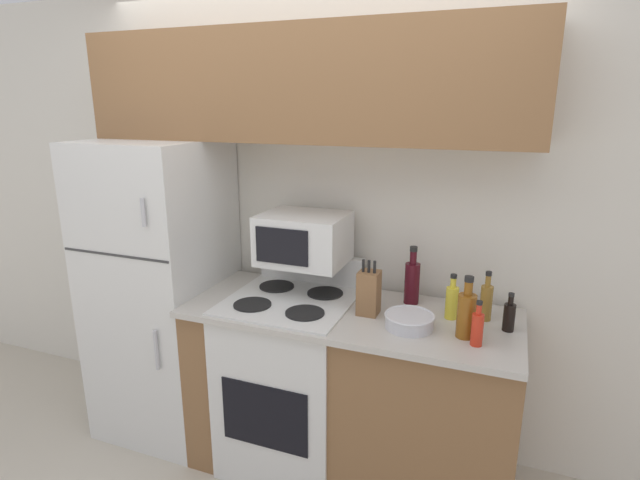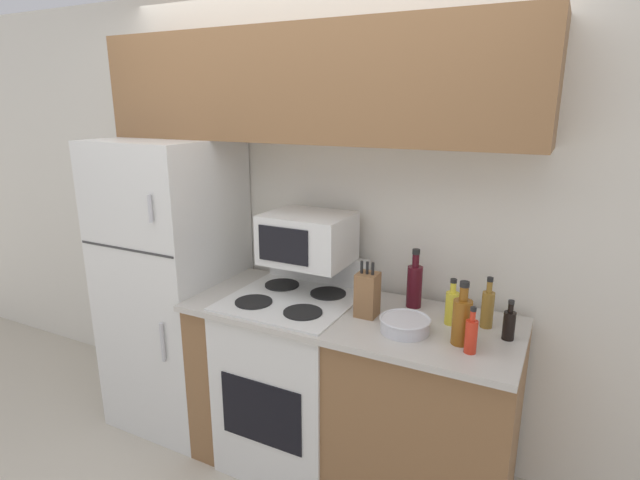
{
  "view_description": "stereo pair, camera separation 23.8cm",
  "coord_description": "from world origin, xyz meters",
  "px_view_note": "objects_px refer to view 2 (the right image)",
  "views": [
    {
      "loc": [
        1.03,
        -1.88,
        1.93
      ],
      "look_at": [
        0.19,
        0.28,
        1.29
      ],
      "focal_mm": 28.0,
      "sensor_mm": 36.0,
      "label": 1
    },
    {
      "loc": [
        1.25,
        -1.79,
        1.93
      ],
      "look_at": [
        0.19,
        0.28,
        1.29
      ],
      "focal_mm": 28.0,
      "sensor_mm": 36.0,
      "label": 2
    }
  ],
  "objects_px": {
    "stove": "(293,376)",
    "bottle_hot_sauce": "(471,335)",
    "bottle_wine_red": "(414,284)",
    "bowl": "(405,324)",
    "bottle_cooking_spray": "(452,306)",
    "refrigerator": "(175,285)",
    "bottle_vinegar": "(488,308)",
    "microwave": "(308,238)",
    "bottle_whiskey": "(462,320)",
    "bottle_soy_sauce": "(509,324)",
    "knife_block": "(367,294)"
  },
  "relations": [
    {
      "from": "knife_block",
      "to": "bottle_whiskey",
      "type": "xyz_separation_m",
      "value": [
        0.46,
        -0.09,
        0.0
      ]
    },
    {
      "from": "microwave",
      "to": "bottle_wine_red",
      "type": "xyz_separation_m",
      "value": [
        0.56,
        0.07,
        -0.19
      ]
    },
    {
      "from": "refrigerator",
      "to": "bottle_vinegar",
      "type": "xyz_separation_m",
      "value": [
        1.79,
        0.09,
        0.16
      ]
    },
    {
      "from": "stove",
      "to": "bowl",
      "type": "bearing_deg",
      "value": -8.46
    },
    {
      "from": "microwave",
      "to": "bottle_wine_red",
      "type": "relative_size",
      "value": 1.47
    },
    {
      "from": "knife_block",
      "to": "bottle_hot_sauce",
      "type": "relative_size",
      "value": 1.37
    },
    {
      "from": "bottle_cooking_spray",
      "to": "bottle_vinegar",
      "type": "height_order",
      "value": "bottle_vinegar"
    },
    {
      "from": "refrigerator",
      "to": "stove",
      "type": "xyz_separation_m",
      "value": [
        0.84,
        -0.03,
        -0.38
      ]
    },
    {
      "from": "bottle_whiskey",
      "to": "bottle_hot_sauce",
      "type": "bearing_deg",
      "value": -49.73
    },
    {
      "from": "bowl",
      "to": "bottle_cooking_spray",
      "type": "relative_size",
      "value": 1.05
    },
    {
      "from": "bottle_cooking_spray",
      "to": "bottle_wine_red",
      "type": "height_order",
      "value": "bottle_wine_red"
    },
    {
      "from": "bottle_cooking_spray",
      "to": "bottle_hot_sauce",
      "type": "relative_size",
      "value": 1.1
    },
    {
      "from": "stove",
      "to": "microwave",
      "type": "distance_m",
      "value": 0.76
    },
    {
      "from": "bowl",
      "to": "bottle_wine_red",
      "type": "xyz_separation_m",
      "value": [
        -0.05,
        0.3,
        0.08
      ]
    },
    {
      "from": "bottle_hot_sauce",
      "to": "stove",
      "type": "bearing_deg",
      "value": 170.3
    },
    {
      "from": "bottle_whiskey",
      "to": "bottle_vinegar",
      "type": "bearing_deg",
      "value": 72.25
    },
    {
      "from": "refrigerator",
      "to": "bottle_wine_red",
      "type": "height_order",
      "value": "refrigerator"
    },
    {
      "from": "bottle_whiskey",
      "to": "bottle_hot_sauce",
      "type": "xyz_separation_m",
      "value": [
        0.05,
        -0.06,
        -0.03
      ]
    },
    {
      "from": "stove",
      "to": "bowl",
      "type": "height_order",
      "value": "stove"
    },
    {
      "from": "microwave",
      "to": "bottle_whiskey",
      "type": "bearing_deg",
      "value": -14.83
    },
    {
      "from": "bottle_whiskey",
      "to": "bottle_wine_red",
      "type": "height_order",
      "value": "bottle_wine_red"
    },
    {
      "from": "knife_block",
      "to": "bottle_whiskey",
      "type": "relative_size",
      "value": 0.98
    },
    {
      "from": "refrigerator",
      "to": "bottle_vinegar",
      "type": "distance_m",
      "value": 1.8
    },
    {
      "from": "stove",
      "to": "microwave",
      "type": "xyz_separation_m",
      "value": [
        0.02,
        0.13,
        0.75
      ]
    },
    {
      "from": "microwave",
      "to": "bottle_hot_sauce",
      "type": "xyz_separation_m",
      "value": [
        0.91,
        -0.29,
        -0.23
      ]
    },
    {
      "from": "knife_block",
      "to": "bottle_whiskey",
      "type": "distance_m",
      "value": 0.47
    },
    {
      "from": "bottle_hot_sauce",
      "to": "bottle_cooking_spray",
      "type": "bearing_deg",
      "value": 118.85
    },
    {
      "from": "bowl",
      "to": "bottle_whiskey",
      "type": "xyz_separation_m",
      "value": [
        0.25,
        -0.0,
        0.07
      ]
    },
    {
      "from": "microwave",
      "to": "bottle_wine_red",
      "type": "height_order",
      "value": "microwave"
    },
    {
      "from": "bottle_whiskey",
      "to": "bottle_soy_sauce",
      "type": "xyz_separation_m",
      "value": [
        0.18,
        0.14,
        -0.04
      ]
    },
    {
      "from": "bottle_wine_red",
      "to": "bottle_soy_sauce",
      "type": "xyz_separation_m",
      "value": [
        0.47,
        -0.17,
        -0.05
      ]
    },
    {
      "from": "bottle_whiskey",
      "to": "bottle_soy_sauce",
      "type": "height_order",
      "value": "bottle_whiskey"
    },
    {
      "from": "bowl",
      "to": "bottle_soy_sauce",
      "type": "bearing_deg",
      "value": 17.46
    },
    {
      "from": "bottle_whiskey",
      "to": "bottle_hot_sauce",
      "type": "relative_size",
      "value": 1.4
    },
    {
      "from": "refrigerator",
      "to": "stove",
      "type": "relative_size",
      "value": 1.57
    },
    {
      "from": "bottle_hot_sauce",
      "to": "bowl",
      "type": "bearing_deg",
      "value": 167.69
    },
    {
      "from": "bottle_wine_red",
      "to": "bottle_vinegar",
      "type": "distance_m",
      "value": 0.38
    },
    {
      "from": "microwave",
      "to": "bottle_wine_red",
      "type": "bearing_deg",
      "value": 7.39
    },
    {
      "from": "bottle_wine_red",
      "to": "bottle_hot_sauce",
      "type": "bearing_deg",
      "value": -46.23
    },
    {
      "from": "bottle_cooking_spray",
      "to": "bottle_wine_red",
      "type": "bearing_deg",
      "value": 150.72
    },
    {
      "from": "microwave",
      "to": "knife_block",
      "type": "bearing_deg",
      "value": -19.11
    },
    {
      "from": "bottle_vinegar",
      "to": "bottle_wine_red",
      "type": "bearing_deg",
      "value": 167.55
    },
    {
      "from": "refrigerator",
      "to": "bowl",
      "type": "bearing_deg",
      "value": -4.83
    },
    {
      "from": "microwave",
      "to": "bottle_hot_sauce",
      "type": "height_order",
      "value": "microwave"
    },
    {
      "from": "knife_block",
      "to": "bottle_vinegar",
      "type": "relative_size",
      "value": 1.14
    },
    {
      "from": "stove",
      "to": "bottle_hot_sauce",
      "type": "distance_m",
      "value": 1.09
    },
    {
      "from": "microwave",
      "to": "bowl",
      "type": "relative_size",
      "value": 1.91
    },
    {
      "from": "bottle_wine_red",
      "to": "bowl",
      "type": "bearing_deg",
      "value": -80.47
    },
    {
      "from": "bottle_wine_red",
      "to": "bottle_hot_sauce",
      "type": "height_order",
      "value": "bottle_wine_red"
    },
    {
      "from": "refrigerator",
      "to": "bottle_vinegar",
      "type": "relative_size",
      "value": 7.22
    }
  ]
}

